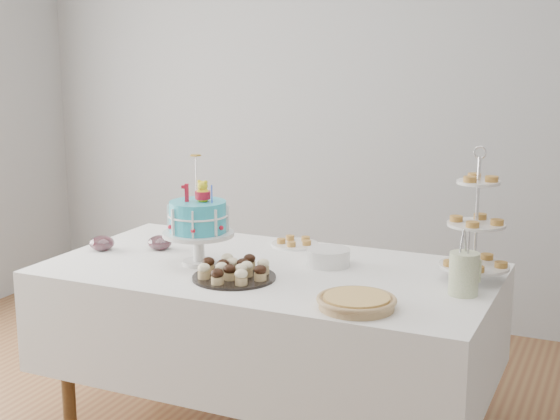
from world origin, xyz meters
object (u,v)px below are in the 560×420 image
at_px(tiered_stand, 476,225).
at_px(jam_bowl_a, 102,243).
at_px(pie, 356,301).
at_px(birthday_cake, 199,235).
at_px(utensil_pitcher, 464,272).
at_px(plate_stack, 328,257).
at_px(cupcake_tray, 234,270).
at_px(pastry_plate, 295,242).
at_px(jam_bowl_b, 160,243).
at_px(table, 269,318).

bearing_deg(tiered_stand, jam_bowl_a, -171.90).
distance_m(pie, jam_bowl_a, 1.39).
height_order(birthday_cake, utensil_pitcher, birthday_cake).
height_order(plate_stack, jam_bowl_a, plate_stack).
distance_m(cupcake_tray, pie, 0.60).
xyz_separation_m(pastry_plate, jam_bowl_b, (-0.55, -0.33, 0.02)).
height_order(pie, tiered_stand, tiered_stand).
bearing_deg(pie, cupcake_tray, 166.12).
bearing_deg(utensil_pitcher, pastry_plate, 144.20).
height_order(birthday_cake, plate_stack, birthday_cake).
height_order(tiered_stand, pastry_plate, tiered_stand).
relative_size(birthday_cake, tiered_stand, 0.87).
bearing_deg(birthday_cake, pastry_plate, 41.90).
relative_size(birthday_cake, pastry_plate, 2.11).
bearing_deg(pastry_plate, cupcake_tray, -91.03).
distance_m(jam_bowl_b, utensil_pitcher, 1.45).
bearing_deg(cupcake_tray, jam_bowl_b, 153.02).
bearing_deg(table, utensil_pitcher, -1.67).
distance_m(jam_bowl_a, jam_bowl_b, 0.27).
relative_size(tiered_stand, jam_bowl_a, 4.75).
height_order(pie, jam_bowl_a, jam_bowl_a).
distance_m(table, pie, 0.68).
relative_size(pie, plate_stack, 1.55).
height_order(birthday_cake, pastry_plate, birthday_cake).
bearing_deg(birthday_cake, tiered_stand, -7.52).
xyz_separation_m(table, tiered_stand, (0.84, 0.18, 0.46)).
height_order(plate_stack, utensil_pitcher, utensil_pitcher).
xyz_separation_m(tiered_stand, utensil_pitcher, (0.00, -0.21, -0.14)).
bearing_deg(pastry_plate, jam_bowl_a, -150.06).
height_order(cupcake_tray, pastry_plate, cupcake_tray).
xyz_separation_m(cupcake_tray, pie, (0.58, -0.14, -0.01)).
height_order(plate_stack, pastry_plate, plate_stack).
xyz_separation_m(tiered_stand, jam_bowl_b, (-1.44, -0.11, -0.20)).
bearing_deg(table, jam_bowl_a, -176.25).
relative_size(table, cupcake_tray, 5.55).
relative_size(cupcake_tray, pie, 1.17).
height_order(tiered_stand, jam_bowl_b, tiered_stand).
height_order(cupcake_tray, tiered_stand, tiered_stand).
bearing_deg(jam_bowl_b, jam_bowl_a, -152.51).
distance_m(cupcake_tray, jam_bowl_a, 0.79).
distance_m(pie, plate_stack, 0.58).
xyz_separation_m(pie, tiered_stand, (0.32, 0.53, 0.20)).
height_order(pastry_plate, jam_bowl_a, jam_bowl_a).
xyz_separation_m(table, utensil_pitcher, (0.84, -0.02, 0.32)).
bearing_deg(table, plate_stack, 32.93).
height_order(pie, jam_bowl_b, jam_bowl_b).
bearing_deg(pastry_plate, jam_bowl_b, -149.03).
bearing_deg(table, birthday_cake, -165.15).
bearing_deg(table, tiered_stand, 12.35).
xyz_separation_m(plate_stack, utensil_pitcher, (0.62, -0.17, 0.05)).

